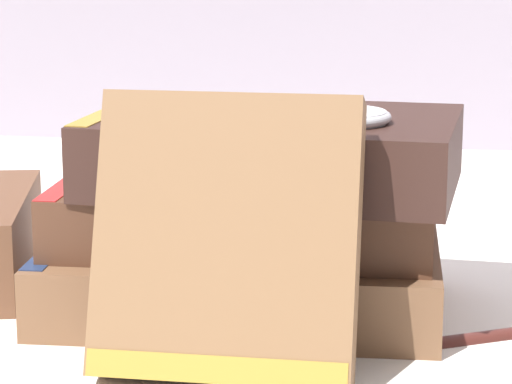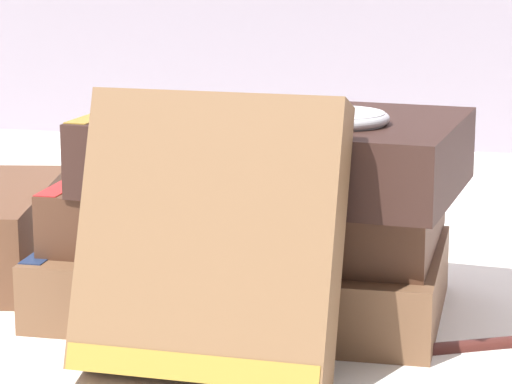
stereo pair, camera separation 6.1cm
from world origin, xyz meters
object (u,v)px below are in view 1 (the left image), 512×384
book_flat_top (265,150)px  pocket_watch (342,117)px  book_flat_bottom (233,276)px  book_leaning_front (227,250)px  book_flat_middle (236,211)px  reading_glasses (249,228)px

book_flat_top → pocket_watch: bearing=-22.4°
book_flat_bottom → pocket_watch: size_ratio=4.08×
book_flat_bottom → book_leaning_front: (0.02, -0.10, 0.04)m
pocket_watch → book_flat_top: bearing=154.1°
book_flat_middle → reading_glasses: bearing=95.4°
book_flat_bottom → book_flat_middle: (0.00, 0.01, 0.03)m
pocket_watch → reading_glasses: bearing=112.9°
book_leaning_front → reading_glasses: 0.27m
book_flat_middle → book_flat_top: bearing=-27.5°
pocket_watch → book_flat_middle: bearing=154.2°
book_leaning_front → pocket_watch: size_ratio=2.48×
book_flat_top → reading_glasses: book_flat_top is taller
book_leaning_front → pocket_watch: bearing=60.8°
book_leaning_front → book_flat_middle: bearing=98.0°
book_flat_top → pocket_watch: pocket_watch is taller
book_flat_bottom → book_flat_middle: book_flat_middle is taller
book_flat_middle → reading_glasses: book_flat_middle is taller
book_leaning_front → book_flat_top: bearing=88.8°
book_flat_top → reading_glasses: size_ratio=1.75×
book_flat_bottom → pocket_watch: bearing=-22.1°
book_flat_top → reading_glasses: bearing=106.1°
book_leaning_front → book_flat_bottom: bearing=98.8°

